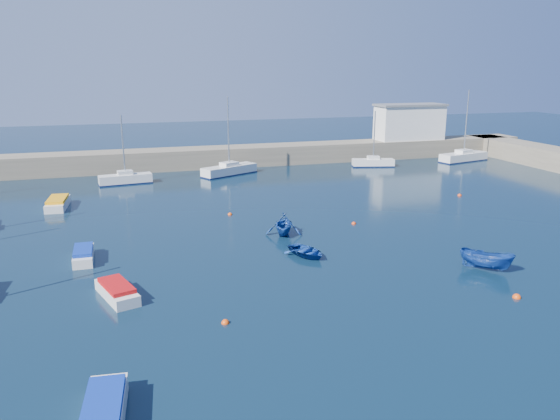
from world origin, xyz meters
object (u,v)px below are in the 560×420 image
object	(u,v)px
sailboat_5	(125,179)
motorboat_3	(104,410)
sailboat_6	(229,170)
motorboat_2	(58,203)
dinghy_center	(306,251)
harbor_office	(409,123)
motorboat_1	(83,255)
dinghy_right	(486,260)
dinghy_left	(284,224)
motorboat_0	(117,291)
sailboat_7	(373,162)
sailboat_8	(463,157)

from	to	relation	value
sailboat_5	motorboat_3	world-z (taller)	sailboat_5
sailboat_6	motorboat_2	size ratio (longest dim) A/B	1.96
sailboat_5	motorboat_2	xyz separation A→B (m)	(-6.61, -9.61, -0.15)
motorboat_2	dinghy_center	distance (m)	27.35
harbor_office	motorboat_2	world-z (taller)	harbor_office
harbor_office	sailboat_5	distance (m)	42.75
harbor_office	motorboat_1	size ratio (longest dim) A/B	2.66
harbor_office	dinghy_right	size ratio (longest dim) A/B	2.80
harbor_office	dinghy_left	world-z (taller)	harbor_office
motorboat_0	motorboat_3	bearing A→B (deg)	-110.96
harbor_office	motorboat_0	size ratio (longest dim) A/B	2.32
dinghy_center	motorboat_2	bearing A→B (deg)	111.28
motorboat_0	harbor_office	bearing A→B (deg)	26.11
motorboat_1	motorboat_0	bearing A→B (deg)	-73.45
motorboat_2	motorboat_1	bearing A→B (deg)	-75.21
sailboat_6	motorboat_2	world-z (taller)	sailboat_6
motorboat_3	sailboat_5	bearing A→B (deg)	93.03
motorboat_1	dinghy_center	world-z (taller)	motorboat_1
motorboat_2	motorboat_3	size ratio (longest dim) A/B	1.13
dinghy_left	motorboat_0	bearing A→B (deg)	-124.31
dinghy_right	dinghy_center	bearing A→B (deg)	108.76
motorboat_2	dinghy_left	bearing A→B (deg)	-34.31
sailboat_5	motorboat_1	size ratio (longest dim) A/B	2.12
sailboat_6	motorboat_0	bearing A→B (deg)	131.49
harbor_office	sailboat_6	distance (m)	29.98
motorboat_0	motorboat_1	bearing A→B (deg)	88.49
sailboat_6	motorboat_0	xyz separation A→B (m)	(-14.09, -35.40, -0.22)
motorboat_1	motorboat_2	xyz separation A→B (m)	(-3.07, 16.49, 0.04)
sailboat_7	dinghy_center	xyz separation A→B (m)	(-20.95, -31.79, -0.23)
harbor_office	sailboat_8	xyz separation A→B (m)	(5.59, -6.16, -4.43)
motorboat_2	dinghy_left	size ratio (longest dim) A/B	1.46
motorboat_1	dinghy_left	bearing A→B (deg)	6.58
sailboat_8	dinghy_left	distance (m)	44.24
dinghy_center	motorboat_0	bearing A→B (deg)	174.45
harbor_office	dinghy_center	world-z (taller)	harbor_office
sailboat_6	sailboat_7	size ratio (longest dim) A/B	1.30
sailboat_6	dinghy_right	world-z (taller)	sailboat_6
sailboat_5	sailboat_8	world-z (taller)	sailboat_8
sailboat_8	dinghy_center	world-z (taller)	sailboat_8
sailboat_5	motorboat_0	size ratio (longest dim) A/B	1.85
sailboat_5	sailboat_6	xyz separation A→B (m)	(12.74, 1.93, 0.02)
sailboat_6	dinghy_right	bearing A→B (deg)	167.75
motorboat_1	motorboat_3	distance (m)	19.40
sailboat_5	sailboat_7	distance (m)	32.90
motorboat_1	dinghy_left	size ratio (longest dim) A/B	1.10
harbor_office	sailboat_5	xyz separation A→B (m)	(-41.69, -8.33, -4.48)
sailboat_8	motorboat_3	size ratio (longest dim) A/B	2.30
sailboat_8	motorboat_3	distance (m)	68.48
motorboat_0	dinghy_left	distance (m)	16.07
motorboat_3	dinghy_center	distance (m)	20.92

